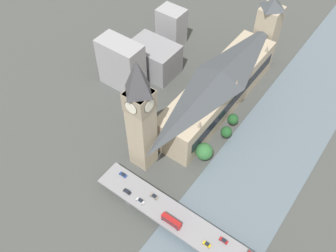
{
  "coord_description": "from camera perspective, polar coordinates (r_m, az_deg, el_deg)",
  "views": [
    {
      "loc": [
        -58.82,
        146.38,
        177.78
      ],
      "look_at": [
        19.35,
        39.74,
        20.92
      ],
      "focal_mm": 40.0,
      "sensor_mm": 36.0,
      "label": 1
    }
  ],
  "objects": [
    {
      "name": "clock_tower",
      "position": [
        186.98,
        -4.22,
        1.74
      ],
      "size": [
        12.79,
        12.79,
        73.56
      ],
      "color": "tan",
      "rests_on": "ground_plane"
    },
    {
      "name": "car_southbound_mid",
      "position": [
        186.45,
        5.94,
        -17.49
      ],
      "size": [
        4.02,
        1.88,
        1.31
      ],
      "color": "gold",
      "rests_on": "road_bridge"
    },
    {
      "name": "city_block_west",
      "position": [
        249.02,
        -7.11,
        9.29
      ],
      "size": [
        29.76,
        15.2,
        34.47
      ],
      "color": "#939399",
      "rests_on": "ground_plane"
    },
    {
      "name": "car_northbound_mid",
      "position": [
        199.31,
        -6.24,
        -9.9
      ],
      "size": [
        4.44,
        1.84,
        1.4
      ],
      "color": "black",
      "rests_on": "road_bridge"
    },
    {
      "name": "road_bridge",
      "position": [
        189.22,
        6.14,
        -16.93
      ],
      "size": [
        131.01,
        14.88,
        5.78
      ],
      "color": "slate",
      "rests_on": "ground_plane"
    },
    {
      "name": "tree_embankment_mid",
      "position": [
        224.3,
        8.87,
        -0.9
      ],
      "size": [
        6.83,
        6.83,
        9.53
      ],
      "color": "brown",
      "rests_on": "ground_plane"
    },
    {
      "name": "city_block_east",
      "position": [
        285.52,
        0.52,
        14.91
      ],
      "size": [
        19.04,
        14.62,
        28.33
      ],
      "color": "#939399",
      "rests_on": "ground_plane"
    },
    {
      "name": "ground_plane",
      "position": [
        237.68,
        9.47,
        0.55
      ],
      "size": [
        600.0,
        600.0,
        0.0
      ],
      "primitive_type": "plane",
      "color": "#424442"
    },
    {
      "name": "double_decker_bus_mid",
      "position": [
        188.27,
        0.5,
        -14.27
      ],
      "size": [
        10.86,
        2.62,
        4.69
      ],
      "color": "red",
      "rests_on": "road_bridge"
    },
    {
      "name": "tree_embankment_near",
      "position": [
        231.34,
        9.86,
        1.04
      ],
      "size": [
        6.76,
        6.76,
        9.65
      ],
      "color": "brown",
      "rests_on": "ground_plane"
    },
    {
      "name": "car_southbound_lead",
      "position": [
        205.07,
        -6.86,
        -7.37
      ],
      "size": [
        4.51,
        1.83,
        1.35
      ],
      "color": "navy",
      "rests_on": "road_bridge"
    },
    {
      "name": "car_northbound_tail",
      "position": [
        196.89,
        -2.15,
        -10.65
      ],
      "size": [
        4.5,
        1.93,
        1.41
      ],
      "color": "slate",
      "rests_on": "road_bridge"
    },
    {
      "name": "river_water",
      "position": [
        231.88,
        16.02,
        -2.85
      ],
      "size": [
        49.51,
        360.0,
        0.3
      ],
      "primitive_type": "cube",
      "color": "slate",
      "rests_on": "ground_plane"
    },
    {
      "name": "parliament_hall",
      "position": [
        236.55,
        7.76,
        5.65
      ],
      "size": [
        24.37,
        104.7,
        29.05
      ],
      "color": "tan",
      "rests_on": "ground_plane"
    },
    {
      "name": "car_northbound_lead",
      "position": [
        188.14,
        8.49,
        -16.88
      ],
      "size": [
        4.39,
        1.88,
        1.29
      ],
      "color": "maroon",
      "rests_on": "road_bridge"
    },
    {
      "name": "tree_embankment_far",
      "position": [
        211.96,
        5.53,
        -3.88
      ],
      "size": [
        9.99,
        9.99,
        12.59
      ],
      "color": "brown",
      "rests_on": "ground_plane"
    },
    {
      "name": "victoria_tower",
      "position": [
        277.45,
        14.92,
        14.14
      ],
      "size": [
        14.33,
        14.33,
        49.39
      ],
      "color": "tan",
      "rests_on": "ground_plane"
    },
    {
      "name": "car_southbound_tail",
      "position": [
        195.95,
        -4.24,
        -11.29
      ],
      "size": [
        4.72,
        1.87,
        1.54
      ],
      "color": "silver",
      "rests_on": "road_bridge"
    },
    {
      "name": "city_block_center",
      "position": [
        262.05,
        -2.18,
        10.27
      ],
      "size": [
        32.97,
        23.24,
        21.79
      ],
      "color": "gray",
      "rests_on": "ground_plane"
    }
  ]
}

